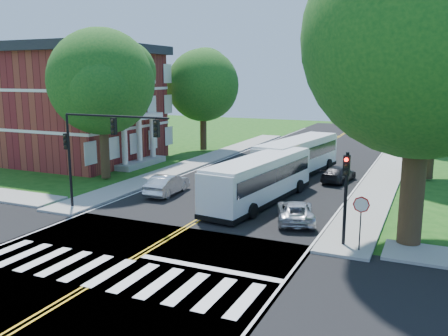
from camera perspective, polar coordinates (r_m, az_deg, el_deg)
The scene contains 24 objects.
ground at distance 20.87m, azimuth -12.71°, elevation -11.71°, with size 140.00×140.00×0.00m, color #164912.
road at distance 36.18m, azimuth 4.58°, elevation -1.74°, with size 14.00×96.00×0.01m, color black.
cross_road at distance 20.87m, azimuth -12.71°, elevation -11.69°, with size 60.00×12.00×0.01m, color black.
center_line at distance 39.89m, azimuth 6.52°, elevation -0.56°, with size 0.36×70.00×0.01m, color gold.
edge_line_w at distance 42.40m, azimuth -2.26°, elevation 0.19°, with size 0.12×70.00×0.01m, color silver.
edge_line_e at distance 38.43m, azimuth 16.22°, elevation -1.38°, with size 0.12×70.00×0.01m, color silver.
crosswalk at distance 20.50m, azimuth -13.56°, elevation -12.13°, with size 12.60×3.00×0.01m, color silver.
stop_bar at distance 20.41m, azimuth -1.86°, elevation -11.92°, with size 6.60×0.40×0.01m, color silver.
sidewalk_nw at distance 45.69m, azimuth -2.27°, elevation 1.05°, with size 2.60×40.00×0.15m, color gray.
sidewalk_ne at distance 41.18m, azimuth 18.89°, elevation -0.64°, with size 2.60×40.00×0.15m, color gray.
tree_ne_big at distance 23.34m, azimuth 22.95°, elevation 14.24°, with size 10.80×10.80×14.91m.
tree_west_near at distance 37.41m, azimuth -14.52°, elevation 9.99°, with size 8.00×8.00×11.40m.
tree_west_far at distance 50.69m, azimuth -2.55°, elevation 9.90°, with size 7.60×7.60×10.67m.
tree_east_mid at distance 39.27m, azimuth 24.17°, elevation 9.91°, with size 8.40×8.40×11.93m.
tree_east_far at distance 55.28m, azimuth 25.26°, elevation 8.83°, with size 7.20×7.20×10.34m.
brick_building at distance 48.88m, azimuth -19.66°, elevation 7.39°, with size 20.00×13.00×10.80m.
signal_nw at distance 28.20m, azimuth -14.82°, elevation 3.34°, with size 7.15×0.46×5.66m.
signal_ne at distance 22.56m, azimuth 14.45°, elevation -2.15°, with size 0.30×0.46×4.40m.
stop_sign at distance 22.23m, azimuth 16.16°, elevation -4.92°, with size 0.76×0.08×2.53m.
bus_lead at distance 30.18m, azimuth 4.36°, elevation -1.30°, with size 3.71×11.46×2.91m.
bus_follow at distance 38.69m, azimuth 8.90°, elevation 1.39°, with size 4.10×11.79×2.99m.
hatchback at distance 32.50m, azimuth -6.85°, elevation -1.97°, with size 1.48×4.24×1.40m, color silver.
suv at distance 26.62m, azimuth 8.60°, elevation -5.19°, with size 1.94×4.21×1.17m, color silver.
dark_sedan at distance 37.23m, azimuth 13.60°, elevation -0.70°, with size 1.68×4.12×1.20m, color black.
Camera 1 is at (11.80, -15.27, 7.96)m, focal length 38.00 mm.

